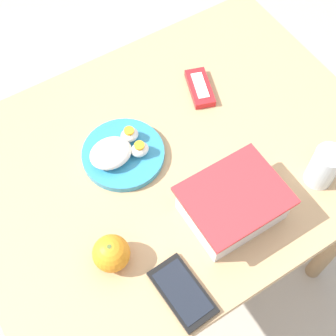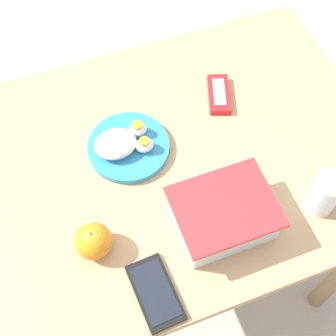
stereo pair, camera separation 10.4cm
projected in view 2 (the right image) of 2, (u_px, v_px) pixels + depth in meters
The scene contains 8 objects.
ground_plane at pixel (174, 263), 1.76m from camera, with size 10.00×10.00×0.00m, color #B2A899.
table at pixel (176, 181), 1.20m from camera, with size 0.98×0.73×0.77m.
food_container at pixel (223, 216), 0.97m from camera, with size 0.21×0.17×0.09m.
orange_fruit at pixel (93, 241), 0.95m from camera, with size 0.08×0.08×0.08m.
rice_plate at pixel (126, 145), 1.08m from camera, with size 0.19×0.19×0.06m.
candy_bar at pixel (219, 94), 1.17m from camera, with size 0.09×0.13×0.02m.
cell_phone at pixel (155, 292), 0.93m from camera, with size 0.08×0.15×0.01m.
drinking_glass at pixel (325, 194), 0.98m from camera, with size 0.06×0.06×0.10m.
Camera 2 is at (0.22, 0.53, 1.70)m, focal length 50.00 mm.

